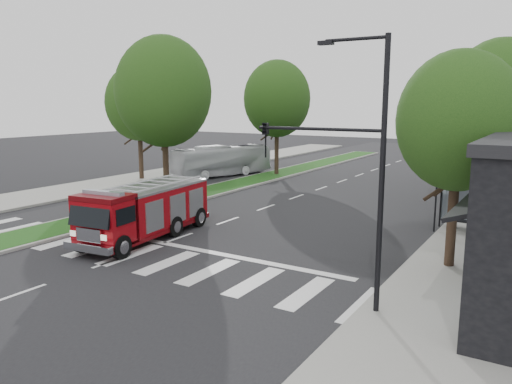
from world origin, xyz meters
TOP-DOWN VIEW (x-y plane):
  - ground at (0.00, 0.00)m, footprint 140.00×140.00m
  - sidewalk_right at (12.50, 10.00)m, footprint 5.00×80.00m
  - sidewalk_left at (-14.50, 10.00)m, footprint 5.00×80.00m
  - median at (-6.00, 18.00)m, footprint 3.00×50.00m
  - bus_shelter at (11.20, 8.15)m, footprint 3.20×1.60m
  - tree_right_near at (11.50, 2.00)m, footprint 4.40×4.40m
  - tree_right_mid at (11.50, 14.00)m, footprint 5.60×5.60m
  - tree_median_near at (-6.00, 6.00)m, footprint 5.80×5.80m
  - tree_median_far at (-6.00, 20.00)m, footprint 5.60×5.60m
  - tree_left_mid at (-14.00, 12.00)m, footprint 5.20×5.20m
  - streetlight_right_near at (9.61, -3.50)m, footprint 4.08×0.22m
  - streetlight_right_far at (10.35, 20.00)m, footprint 2.11×0.20m
  - fire_engine at (-1.26, -0.74)m, footprint 3.09×7.83m
  - city_bus at (-9.86, 17.35)m, footprint 4.93×9.55m

SIDE VIEW (x-z plane):
  - ground at x=0.00m, z-range 0.00..0.00m
  - sidewalk_right at x=12.50m, z-range 0.00..0.15m
  - sidewalk_left at x=-14.50m, z-range 0.00..0.15m
  - median at x=-6.00m, z-range 0.00..0.16m
  - fire_engine at x=-1.26m, z-range -0.05..2.59m
  - city_bus at x=-9.86m, z-range 0.00..2.60m
  - bus_shelter at x=11.20m, z-range 0.73..3.34m
  - streetlight_right_far at x=10.35m, z-range 0.48..8.48m
  - streetlight_right_near at x=9.61m, z-range 0.67..8.67m
  - tree_right_near at x=11.50m, z-range 1.48..9.53m
  - tree_left_mid at x=-14.00m, z-range 1.58..10.74m
  - tree_right_mid at x=11.50m, z-range 1.63..11.35m
  - tree_median_far at x=-6.00m, z-range 1.63..11.35m
  - tree_median_near at x=-6.00m, z-range 1.73..11.89m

